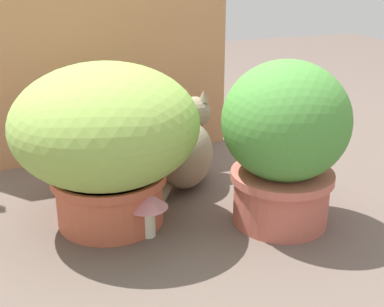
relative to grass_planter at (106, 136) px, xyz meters
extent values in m
plane|color=brown|center=(0.11, -0.01, -0.26)|extent=(6.00, 6.00, 0.00)
cube|color=tan|center=(0.07, 0.53, 0.13)|extent=(1.04, 0.03, 0.79)
cylinder|color=#C05D3F|center=(0.00, 0.00, -0.19)|extent=(0.31, 0.31, 0.15)
cylinder|color=#BC5A3E|center=(0.00, 0.00, -0.12)|extent=(0.33, 0.33, 0.02)
ellipsoid|color=#89AE4B|center=(0.00, 0.00, 0.03)|extent=(0.52, 0.52, 0.34)
cylinder|color=#C06050|center=(0.46, -0.18, -0.19)|extent=(0.27, 0.27, 0.16)
cylinder|color=#C56556|center=(0.46, -0.18, -0.12)|extent=(0.29, 0.29, 0.02)
ellipsoid|color=#4A8F3A|center=(0.46, -0.18, 0.04)|extent=(0.35, 0.35, 0.33)
ellipsoid|color=gray|center=(0.30, 0.16, -0.15)|extent=(0.29, 0.31, 0.22)
ellipsoid|color=#BBA68D|center=(0.35, 0.24, -0.17)|extent=(0.12, 0.12, 0.11)
sphere|color=gray|center=(0.36, 0.25, -0.04)|extent=(0.15, 0.15, 0.11)
cone|color=gray|center=(0.34, 0.26, 0.02)|extent=(0.05, 0.05, 0.04)
cone|color=gray|center=(0.38, 0.23, 0.02)|extent=(0.05, 0.05, 0.04)
cylinder|color=gray|center=(0.19, 0.09, -0.24)|extent=(0.14, 0.17, 0.07)
cylinder|color=#E7E8C7|center=(0.08, -0.12, -0.22)|extent=(0.04, 0.04, 0.09)
cone|color=pink|center=(0.08, -0.12, -0.15)|extent=(0.12, 0.12, 0.05)
camera|label=1|loc=(-0.27, -1.36, 0.47)|focal=48.71mm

